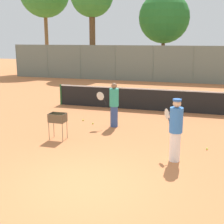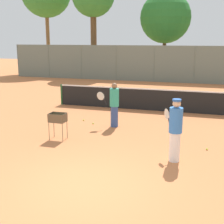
# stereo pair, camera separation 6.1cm
# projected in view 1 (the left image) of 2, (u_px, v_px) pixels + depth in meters

# --- Properties ---
(ground_plane) EXTENTS (80.00, 80.00, 0.00)m
(ground_plane) POSITION_uv_depth(u_px,v_px,m) (85.00, 186.00, 7.41)
(ground_plane) COLOR #C67242
(tennis_net) EXTENTS (9.47, 0.10, 1.07)m
(tennis_net) POSITION_uv_depth(u_px,v_px,m) (149.00, 99.00, 15.07)
(tennis_net) COLOR #26592D
(tennis_net) RESTS_ON ground_plane
(back_fence) EXTENTS (28.22, 0.08, 2.87)m
(back_fence) POSITION_uv_depth(u_px,v_px,m) (173.00, 64.00, 24.40)
(back_fence) COLOR slate
(back_fence) RESTS_ON ground_plane
(tree_0) EXTENTS (4.68, 4.68, 7.62)m
(tree_0) POSITION_uv_depth(u_px,v_px,m) (164.00, 18.00, 28.81)
(tree_0) COLOR brown
(tree_0) RESTS_ON ground_plane
(player_white_outfit) EXTENTS (0.63, 0.81, 1.81)m
(player_white_outfit) POSITION_uv_depth(u_px,v_px,m) (176.00, 129.00, 8.73)
(player_white_outfit) COLOR white
(player_white_outfit) RESTS_ON ground_plane
(player_red_cap) EXTENTS (0.91, 0.36, 1.74)m
(player_red_cap) POSITION_uv_depth(u_px,v_px,m) (114.00, 104.00, 12.21)
(player_red_cap) COLOR #334C8C
(player_red_cap) RESTS_ON ground_plane
(ball_cart) EXTENTS (0.56, 0.41, 0.92)m
(ball_cart) POSITION_uv_depth(u_px,v_px,m) (58.00, 120.00, 10.68)
(ball_cart) COLOR brown
(ball_cart) RESTS_ON ground_plane
(tennis_ball_0) EXTENTS (0.07, 0.07, 0.07)m
(tennis_ball_0) POSITION_uv_depth(u_px,v_px,m) (207.00, 149.00, 9.80)
(tennis_ball_0) COLOR #D1E54C
(tennis_ball_0) RESTS_ON ground_plane
(tennis_ball_1) EXTENTS (0.07, 0.07, 0.07)m
(tennis_ball_1) POSITION_uv_depth(u_px,v_px,m) (83.00, 120.00, 13.25)
(tennis_ball_1) COLOR #D1E54C
(tennis_ball_1) RESTS_ON ground_plane
(tennis_ball_2) EXTENTS (0.07, 0.07, 0.07)m
(tennis_ball_2) POSITION_uv_depth(u_px,v_px,m) (93.00, 123.00, 12.73)
(tennis_ball_2) COLOR #D1E54C
(tennis_ball_2) RESTS_ON ground_plane
(parked_car) EXTENTS (4.20, 1.70, 1.60)m
(parked_car) POSITION_uv_depth(u_px,v_px,m) (180.00, 70.00, 27.37)
(parked_car) COLOR white
(parked_car) RESTS_ON ground_plane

